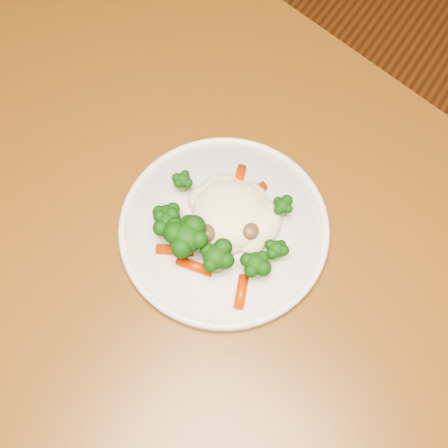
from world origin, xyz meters
The scene contains 3 objects.
dining_table centered at (0.31, -0.27, 0.66)m, with size 1.41×1.07×0.75m.
plate centered at (0.33, -0.20, 0.76)m, with size 0.26×0.26×0.01m, color white.
meal centered at (0.33, -0.22, 0.78)m, with size 0.18×0.17×0.05m.
Camera 1 is at (0.49, -0.45, 1.40)m, focal length 45.00 mm.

